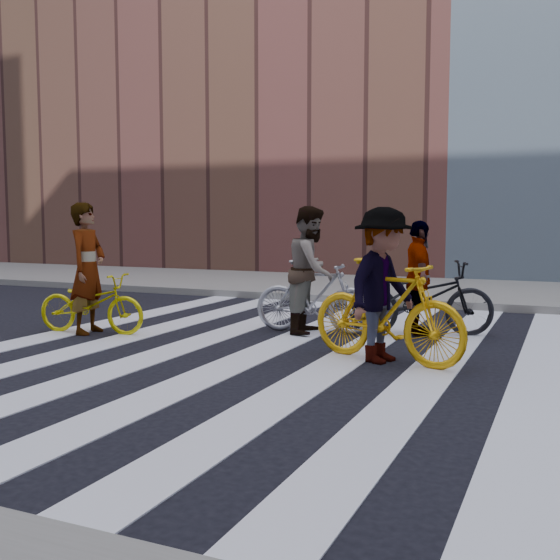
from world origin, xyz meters
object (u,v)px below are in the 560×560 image
Objects in this scene: rider_right at (383,285)px; rider_rear at (419,278)px; bike_silver_mid at (314,297)px; rider_left at (88,268)px; rider_mid at (311,270)px; bike_dark_rear at (422,298)px; bike_yellow_left at (91,303)px; bike_yellow_right at (386,311)px.

rider_right is 1.97m from rider_rear.
rider_left is at bearing 108.37° from bike_silver_mid.
rider_left reaches higher than rider_mid.
bike_yellow_left is at bearing 90.15° from bike_dark_rear.
rider_left reaches higher than bike_yellow_left.
bike_yellow_right is (4.52, -0.16, 0.17)m from bike_yellow_left.
bike_dark_rear is 1.08× the size of rider_left.
rider_right is (1.50, -1.53, -0.02)m from rider_mid.
bike_yellow_right is (1.50, -1.53, 0.07)m from bike_silver_mid.
rider_mid is (-1.55, 1.53, 0.33)m from bike_yellow_right.
rider_rear is (1.50, 0.44, -0.10)m from rider_mid.
bike_yellow_left is 3.32m from bike_silver_mid.
rider_left reaches higher than bike_dark_rear.
bike_yellow_left is at bearing 108.73° from bike_silver_mid.
bike_yellow_right reaches higher than bike_yellow_left.
rider_mid reaches higher than rider_right.
bike_dark_rear is (4.52, 1.81, 0.10)m from bike_yellow_left.
bike_yellow_left is at bearing 104.72° from bike_yellow_right.
rider_left is at bearing 104.74° from bike_yellow_right.
rider_left reaches higher than rider_rear.
bike_yellow_left is 0.52m from rider_left.
rider_rear is (0.01, 1.97, -0.08)m from rider_right.
rider_rear is (4.52, 1.81, -0.13)m from rider_left.
bike_silver_mid is at bearing -74.33° from rider_left.
bike_yellow_left is at bearing 104.70° from rider_right.
bike_dark_rear is at bearing -80.09° from rider_mid.
bike_dark_rear is 0.30m from rider_rear.
rider_left is 4.88m from rider_rear.
rider_mid is at bearing 84.00° from bike_dark_rear.
bike_silver_mid reaches higher than bike_yellow_left.
rider_mid reaches higher than bike_dark_rear.
bike_silver_mid is 2.14m from bike_yellow_right.
rider_rear is (1.45, 0.44, 0.29)m from bike_silver_mid.
bike_silver_mid is at bearing 85.02° from rider_rear.
bike_silver_mid is 0.87× the size of bike_dark_rear.
rider_mid is 1.03× the size of rider_right.
bike_yellow_right reaches higher than bike_silver_mid.
bike_yellow_right reaches higher than bike_dark_rear.
rider_right reaches higher than bike_silver_mid.
rider_left is 1.03× the size of rider_mid.
bike_yellow_left is 0.83× the size of bike_yellow_right.
bike_yellow_right is 0.31m from rider_right.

